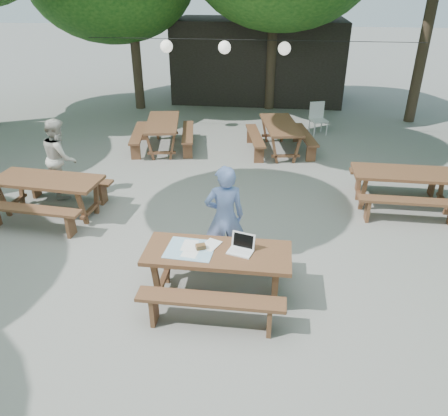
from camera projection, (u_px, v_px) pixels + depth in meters
name	position (u px, v px, depth m)	size (l,w,h in m)	color
ground	(193.00, 241.00, 7.56)	(80.00, 80.00, 0.00)	slate
pavilion	(259.00, 60.00, 16.08)	(6.00, 3.00, 2.80)	black
main_picnic_table	(218.00, 273.00, 6.09)	(2.00, 1.58, 0.75)	#53351D
picnic_table_nw	(50.00, 196.00, 8.24)	(2.05, 1.72, 0.75)	#53351D
picnic_table_ne	(403.00, 189.00, 8.52)	(2.01, 1.60, 0.75)	#53351D
picnic_table_far_w	(163.00, 135.00, 11.51)	(1.90, 2.15, 0.75)	#53351D
picnic_table_far_e	(280.00, 137.00, 11.32)	(1.92, 2.17, 0.75)	#53351D
woman	(225.00, 217.00, 6.60)	(0.61, 0.40, 1.66)	#758ED5
second_person	(60.00, 158.00, 8.88)	(0.78, 0.61, 1.61)	beige
plastic_chair	(318.00, 125.00, 12.71)	(0.56, 0.56, 0.90)	silver
laptop	(242.00, 247.00, 5.91)	(0.39, 0.34, 0.24)	white
tabletop_clutter	(193.00, 248.00, 5.96)	(0.76, 0.61, 0.08)	#3890BF
paper_lanterns	(225.00, 47.00, 11.74)	(9.00, 0.34, 0.38)	black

